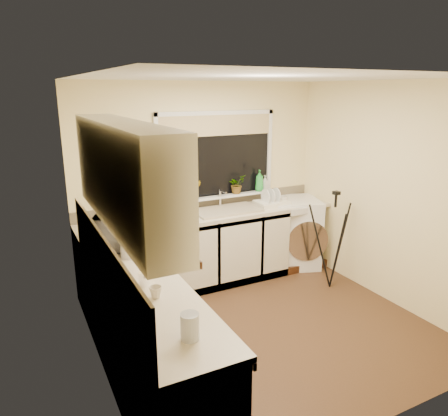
% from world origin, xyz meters
% --- Properties ---
extents(floor, '(3.20, 3.20, 0.00)m').
position_xyz_m(floor, '(0.00, 0.00, 0.00)').
color(floor, '#4E311F').
rests_on(floor, ground).
extents(ceiling, '(3.20, 3.20, 0.00)m').
position_xyz_m(ceiling, '(0.00, 0.00, 2.45)').
color(ceiling, white).
rests_on(ceiling, ground).
extents(wall_back, '(3.20, 0.00, 3.20)m').
position_xyz_m(wall_back, '(0.00, 1.50, 1.23)').
color(wall_back, '#FFEAAA').
rests_on(wall_back, ground).
extents(wall_front, '(3.20, 0.00, 3.20)m').
position_xyz_m(wall_front, '(0.00, -1.50, 1.23)').
color(wall_front, '#FFEAAA').
rests_on(wall_front, ground).
extents(wall_left, '(0.00, 3.00, 3.00)m').
position_xyz_m(wall_left, '(-1.60, 0.00, 1.23)').
color(wall_left, '#FFEAAA').
rests_on(wall_left, ground).
extents(wall_right, '(0.00, 3.00, 3.00)m').
position_xyz_m(wall_right, '(1.60, 0.00, 1.23)').
color(wall_right, '#FFEAAA').
rests_on(wall_right, ground).
extents(base_cabinet_back, '(2.55, 0.60, 0.86)m').
position_xyz_m(base_cabinet_back, '(-0.33, 1.20, 0.43)').
color(base_cabinet_back, silver).
rests_on(base_cabinet_back, floor).
extents(base_cabinet_left, '(0.54, 2.40, 0.86)m').
position_xyz_m(base_cabinet_left, '(-1.30, -0.30, 0.43)').
color(base_cabinet_left, silver).
rests_on(base_cabinet_left, floor).
extents(worktop_back, '(3.20, 0.60, 0.04)m').
position_xyz_m(worktop_back, '(0.00, 1.20, 0.88)').
color(worktop_back, beige).
rests_on(worktop_back, base_cabinet_back).
extents(worktop_left, '(0.60, 2.40, 0.04)m').
position_xyz_m(worktop_left, '(-1.30, -0.30, 0.88)').
color(worktop_left, beige).
rests_on(worktop_left, base_cabinet_left).
extents(upper_cabinet, '(0.28, 1.90, 0.70)m').
position_xyz_m(upper_cabinet, '(-1.44, -0.45, 1.80)').
color(upper_cabinet, silver).
rests_on(upper_cabinet, wall_left).
extents(splashback_left, '(0.02, 2.40, 0.45)m').
position_xyz_m(splashback_left, '(-1.59, -0.30, 1.12)').
color(splashback_left, beige).
rests_on(splashback_left, wall_left).
extents(splashback_back, '(3.20, 0.02, 0.14)m').
position_xyz_m(splashback_back, '(0.00, 1.49, 0.97)').
color(splashback_back, beige).
rests_on(splashback_back, wall_back).
extents(window_glass, '(1.50, 0.02, 1.00)m').
position_xyz_m(window_glass, '(0.20, 1.49, 1.55)').
color(window_glass, black).
rests_on(window_glass, wall_back).
extents(window_blind, '(1.50, 0.02, 0.25)m').
position_xyz_m(window_blind, '(0.20, 1.46, 1.92)').
color(window_blind, tan).
rests_on(window_blind, wall_back).
extents(windowsill, '(1.60, 0.14, 0.03)m').
position_xyz_m(windowsill, '(0.20, 1.43, 1.04)').
color(windowsill, white).
rests_on(windowsill, wall_back).
extents(sink, '(0.82, 0.46, 0.03)m').
position_xyz_m(sink, '(0.20, 1.20, 0.91)').
color(sink, tan).
rests_on(sink, worktop_back).
extents(faucet, '(0.03, 0.03, 0.24)m').
position_xyz_m(faucet, '(0.20, 1.38, 1.02)').
color(faucet, silver).
rests_on(faucet, worktop_back).
extents(washing_machine, '(0.83, 0.82, 0.93)m').
position_xyz_m(washing_machine, '(1.22, 1.21, 0.46)').
color(washing_machine, white).
rests_on(washing_machine, floor).
extents(laptop, '(0.44, 0.43, 0.25)m').
position_xyz_m(laptop, '(-0.51, 1.25, 0.97)').
color(laptop, '#98989F').
rests_on(laptop, worktop_back).
extents(kettle, '(0.17, 0.17, 0.22)m').
position_xyz_m(kettle, '(-1.25, 0.28, 1.01)').
color(kettle, silver).
rests_on(kettle, worktop_left).
extents(dish_rack, '(0.43, 0.33, 0.06)m').
position_xyz_m(dish_rack, '(0.84, 1.16, 0.93)').
color(dish_rack, white).
rests_on(dish_rack, worktop_back).
extents(tripod, '(0.71, 0.71, 1.21)m').
position_xyz_m(tripod, '(1.23, 0.40, 0.61)').
color(tripod, black).
rests_on(tripod, floor).
extents(glass_jug, '(0.11, 0.11, 0.17)m').
position_xyz_m(glass_jug, '(-1.27, -1.17, 0.98)').
color(glass_jug, '#B7BBC2').
rests_on(glass_jug, worktop_left).
extents(steel_jar, '(0.08, 0.08, 0.11)m').
position_xyz_m(steel_jar, '(-1.31, -0.34, 0.96)').
color(steel_jar, white).
rests_on(steel_jar, worktop_left).
extents(microwave, '(0.60, 0.70, 0.33)m').
position_xyz_m(microwave, '(-1.25, 0.66, 1.06)').
color(microwave, silver).
rests_on(microwave, worktop_left).
extents(plant_a, '(0.14, 0.10, 0.26)m').
position_xyz_m(plant_a, '(-0.32, 1.42, 1.18)').
color(plant_a, '#999999').
rests_on(plant_a, windowsill).
extents(plant_b, '(0.15, 0.13, 0.23)m').
position_xyz_m(plant_b, '(-0.12, 1.40, 1.17)').
color(plant_b, '#999999').
rests_on(plant_b, windowsill).
extents(plant_d, '(0.27, 0.25, 0.24)m').
position_xyz_m(plant_d, '(0.46, 1.43, 1.17)').
color(plant_d, '#999999').
rests_on(plant_d, windowsill).
extents(soap_bottle_green, '(0.14, 0.14, 0.28)m').
position_xyz_m(soap_bottle_green, '(0.79, 1.40, 1.19)').
color(soap_bottle_green, green).
rests_on(soap_bottle_green, windowsill).
extents(soap_bottle_clear, '(0.11, 0.11, 0.20)m').
position_xyz_m(soap_bottle_clear, '(0.88, 1.41, 1.15)').
color(soap_bottle_clear, '#999999').
rests_on(soap_bottle_clear, windowsill).
extents(cup_back, '(0.15, 0.15, 0.10)m').
position_xyz_m(cup_back, '(1.03, 1.20, 0.95)').
color(cup_back, silver).
rests_on(cup_back, worktop_back).
extents(cup_left, '(0.09, 0.09, 0.09)m').
position_xyz_m(cup_left, '(-1.29, -0.57, 0.94)').
color(cup_left, beige).
rests_on(cup_left, worktop_left).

